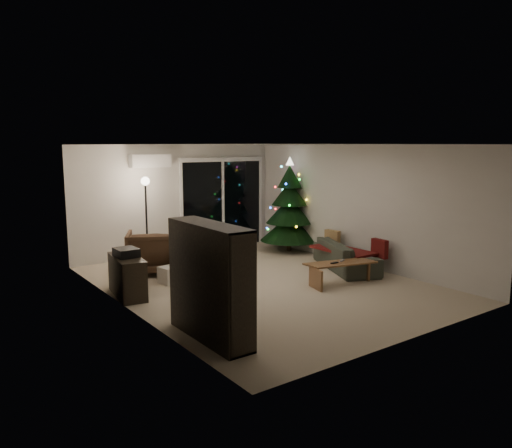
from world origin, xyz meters
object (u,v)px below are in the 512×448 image
Objects in this scene: sofa at (346,255)px; coffee_table at (340,273)px; media_cabinet at (127,276)px; christmas_tree at (289,204)px; bookshelf at (197,284)px; armchair at (151,252)px.

sofa reaches higher than coffee_table.
christmas_tree reaches higher than media_cabinet.
bookshelf is 3.57m from coffee_table.
christmas_tree is at bearing 25.14° from bookshelf.
coffee_table is at bearing -111.29° from christmas_tree.
armchair is 3.67m from coffee_table.
sofa is 0.85× the size of christmas_tree.
sofa is (4.30, 1.58, -0.48)m from bookshelf.
sofa is 1.51× the size of coffee_table.
media_cabinet is 0.48× the size of christmas_tree.
media_cabinet is 3.75m from coffee_table.
sofa is 1.14m from coffee_table.
bookshelf is 0.68× the size of christmas_tree.
christmas_tree is at bearing -152.43° from armchair.
armchair is (0.95, 1.18, 0.09)m from media_cabinet.
bookshelf reaches higher than coffee_table.
sofa is at bearing 52.96° from coffee_table.
media_cabinet is 0.86× the size of coffee_table.
bookshelf is 0.80× the size of sofa.
sofa is at bearing 175.96° from armchair.
christmas_tree reaches higher than sofa.
media_cabinet is 1.52m from armchair.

